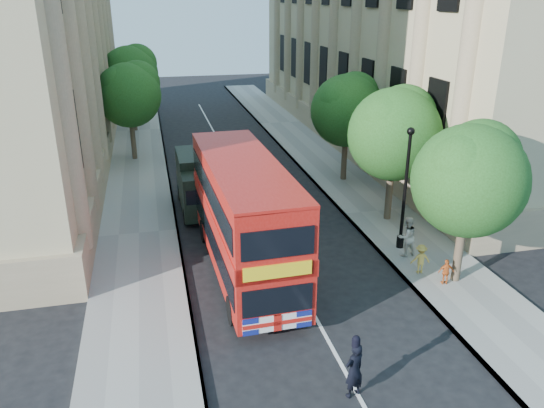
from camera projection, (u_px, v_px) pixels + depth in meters
ground at (335, 353)px, 15.97m from camera, size 120.00×120.00×0.00m
pavement_right at (377, 212)px, 26.22m from camera, size 3.50×80.00×0.12m
pavement_left at (139, 234)px, 23.78m from camera, size 3.50×80.00×0.12m
building_right at (412, 11)px, 37.31m from camera, size 12.00×38.00×18.00m
tree_right_near at (470, 174)px, 18.39m from camera, size 4.00×4.00×6.08m
tree_right_mid at (395, 129)px, 23.75m from camera, size 4.20×4.20×6.37m
tree_right_far at (347, 107)px, 29.23m from camera, size 4.00×4.00×6.15m
tree_left_far at (129, 92)px, 33.02m from camera, size 4.00×4.00×6.30m
tree_left_back at (131, 71)px, 40.17m from camera, size 4.20×4.20×6.65m
lamp_post at (405, 194)px, 21.54m from camera, size 0.32×0.32×5.16m
double_decker_bus at (244, 214)px, 19.79m from camera, size 2.81×9.56×4.38m
box_van at (200, 184)px, 26.10m from camera, size 2.04×4.87×2.77m
police_constable at (354, 370)px, 13.99m from camera, size 0.70×0.58×1.64m
woman_pedestrian at (407, 236)px, 21.41m from camera, size 0.92×0.77×1.68m
child_a at (446, 272)px, 19.39m from camera, size 0.61×0.32×0.99m
child_b at (421, 259)px, 20.15m from camera, size 0.80×0.52×1.17m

